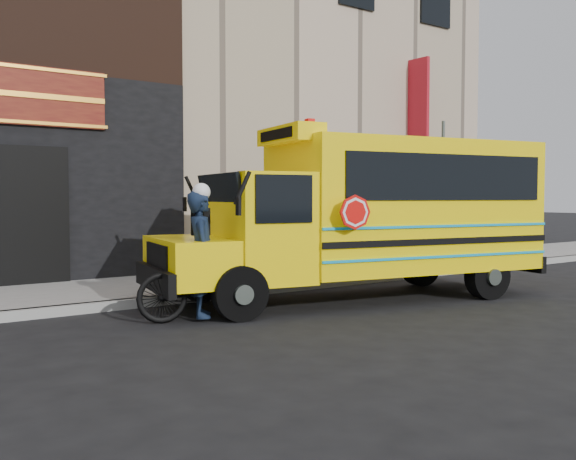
% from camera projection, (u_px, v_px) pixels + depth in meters
% --- Properties ---
extents(ground, '(120.00, 120.00, 0.00)m').
position_uv_depth(ground, '(350.00, 317.00, 9.52)').
color(ground, black).
rests_on(ground, ground).
extents(curb, '(40.00, 0.20, 0.15)m').
position_uv_depth(curb, '(255.00, 291.00, 11.62)').
color(curb, gray).
rests_on(curb, ground).
extents(sidewalk, '(40.00, 3.00, 0.15)m').
position_uv_depth(sidewalk, '(214.00, 282.00, 12.83)').
color(sidewalk, '#63605C').
rests_on(sidewalk, ground).
extents(building, '(20.00, 10.70, 12.00)m').
position_uv_depth(building, '(98.00, 39.00, 17.64)').
color(building, tan).
rests_on(building, sidewalk).
extents(school_bus, '(7.17, 3.35, 2.92)m').
position_uv_depth(school_bus, '(372.00, 212.00, 11.17)').
color(school_bus, black).
rests_on(school_bus, ground).
extents(sign_pole, '(0.08, 0.31, 3.50)m').
position_uv_depth(sign_pole, '(443.00, 191.00, 14.63)').
color(sign_pole, '#464E48').
rests_on(sign_pole, ground).
extents(bicycle, '(1.93, 0.97, 1.12)m').
position_uv_depth(bicycle, '(202.00, 282.00, 9.17)').
color(bicycle, black).
rests_on(bicycle, ground).
extents(cyclist, '(0.67, 0.78, 1.82)m').
position_uv_depth(cyclist, '(202.00, 257.00, 9.21)').
color(cyclist, black).
rests_on(cyclist, ground).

